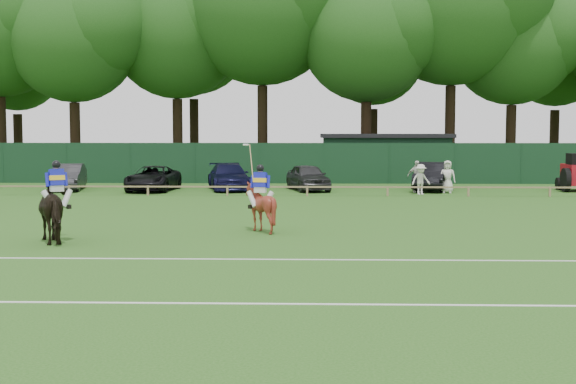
{
  "coord_description": "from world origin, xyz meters",
  "views": [
    {
      "loc": [
        1.21,
        -20.26,
        3.27
      ],
      "look_at": [
        0.5,
        3.0,
        1.4
      ],
      "focal_mm": 48.0,
      "sensor_mm": 36.0,
      "label": 1
    }
  ],
  "objects_px": {
    "hatch_grey": "(308,177)",
    "utility_shed": "(385,157)",
    "spectator_right": "(447,177)",
    "horse_dark": "(57,210)",
    "sedan_navy": "(229,177)",
    "horse_chestnut": "(260,207)",
    "sedan_grey": "(68,177)",
    "spectator_left": "(421,179)",
    "suv_black": "(153,178)",
    "estate_black": "(432,176)",
    "spectator_mid": "(416,176)"
  },
  "relations": [
    {
      "from": "hatch_grey",
      "to": "utility_shed",
      "type": "relative_size",
      "value": 0.51
    },
    {
      "from": "spectator_right",
      "to": "utility_shed",
      "type": "relative_size",
      "value": 0.2
    },
    {
      "from": "horse_dark",
      "to": "utility_shed",
      "type": "xyz_separation_m",
      "value": [
        12.22,
        28.1,
        0.6
      ]
    },
    {
      "from": "sedan_navy",
      "to": "spectator_right",
      "type": "relative_size",
      "value": 2.93
    },
    {
      "from": "horse_chestnut",
      "to": "horse_dark",
      "type": "bearing_deg",
      "value": 32.15
    },
    {
      "from": "spectator_right",
      "to": "utility_shed",
      "type": "distance_m",
      "value": 10.27
    },
    {
      "from": "sedan_grey",
      "to": "spectator_left",
      "type": "height_order",
      "value": "spectator_left"
    },
    {
      "from": "horse_dark",
      "to": "suv_black",
      "type": "xyz_separation_m",
      "value": [
        -1.14,
        19.1,
        -0.27
      ]
    },
    {
      "from": "sedan_navy",
      "to": "hatch_grey",
      "type": "relative_size",
      "value": 1.17
    },
    {
      "from": "horse_chestnut",
      "to": "sedan_grey",
      "type": "xyz_separation_m",
      "value": [
        -11.68,
        17.02,
        -0.08
      ]
    },
    {
      "from": "sedan_grey",
      "to": "hatch_grey",
      "type": "height_order",
      "value": "hatch_grey"
    },
    {
      "from": "utility_shed",
      "to": "sedan_navy",
      "type": "bearing_deg",
      "value": -138.47
    },
    {
      "from": "utility_shed",
      "to": "estate_black",
      "type": "bearing_deg",
      "value": -77.83
    },
    {
      "from": "sedan_navy",
      "to": "estate_black",
      "type": "relative_size",
      "value": 1.07
    },
    {
      "from": "horse_dark",
      "to": "suv_black",
      "type": "bearing_deg",
      "value": -116.7
    },
    {
      "from": "sedan_grey",
      "to": "estate_black",
      "type": "relative_size",
      "value": 0.94
    },
    {
      "from": "suv_black",
      "to": "hatch_grey",
      "type": "xyz_separation_m",
      "value": [
        8.38,
        0.47,
        0.05
      ]
    },
    {
      "from": "sedan_navy",
      "to": "estate_black",
      "type": "xyz_separation_m",
      "value": [
        11.09,
        0.07,
        0.04
      ]
    },
    {
      "from": "horse_chestnut",
      "to": "spectator_right",
      "type": "xyz_separation_m",
      "value": [
        8.74,
        15.65,
        0.05
      ]
    },
    {
      "from": "horse_chestnut",
      "to": "hatch_grey",
      "type": "relative_size",
      "value": 0.38
    },
    {
      "from": "sedan_navy",
      "to": "suv_black",
      "type": "bearing_deg",
      "value": 177.94
    },
    {
      "from": "horse_dark",
      "to": "spectator_right",
      "type": "xyz_separation_m",
      "value": [
        14.53,
        18.11,
        -0.09
      ]
    },
    {
      "from": "sedan_navy",
      "to": "estate_black",
      "type": "height_order",
      "value": "estate_black"
    },
    {
      "from": "suv_black",
      "to": "spectator_right",
      "type": "relative_size",
      "value": 2.83
    },
    {
      "from": "spectator_mid",
      "to": "utility_shed",
      "type": "bearing_deg",
      "value": 85.6
    },
    {
      "from": "horse_dark",
      "to": "sedan_grey",
      "type": "xyz_separation_m",
      "value": [
        -5.89,
        19.49,
        -0.22
      ]
    },
    {
      "from": "utility_shed",
      "to": "sedan_grey",
      "type": "bearing_deg",
      "value": -154.57
    },
    {
      "from": "sedan_grey",
      "to": "estate_black",
      "type": "height_order",
      "value": "estate_black"
    },
    {
      "from": "horse_chestnut",
      "to": "sedan_grey",
      "type": "bearing_deg",
      "value": -46.47
    },
    {
      "from": "sedan_grey",
      "to": "spectator_left",
      "type": "relative_size",
      "value": 2.81
    },
    {
      "from": "sedan_grey",
      "to": "spectator_right",
      "type": "height_order",
      "value": "spectator_right"
    },
    {
      "from": "sedan_grey",
      "to": "utility_shed",
      "type": "height_order",
      "value": "utility_shed"
    },
    {
      "from": "utility_shed",
      "to": "hatch_grey",
      "type": "bearing_deg",
      "value": -120.26
    },
    {
      "from": "horse_chestnut",
      "to": "spectator_right",
      "type": "distance_m",
      "value": 17.93
    },
    {
      "from": "sedan_grey",
      "to": "estate_black",
      "type": "xyz_separation_m",
      "value": [
        19.88,
        0.43,
        0.05
      ]
    },
    {
      "from": "hatch_grey",
      "to": "horse_chestnut",
      "type": "bearing_deg",
      "value": -110.2
    },
    {
      "from": "spectator_mid",
      "to": "hatch_grey",
      "type": "bearing_deg",
      "value": 160.9
    },
    {
      "from": "sedan_grey",
      "to": "hatch_grey",
      "type": "bearing_deg",
      "value": -9.54
    },
    {
      "from": "sedan_navy",
      "to": "spectator_mid",
      "type": "xyz_separation_m",
      "value": [
        10.07,
        -1.3,
        0.12
      ]
    },
    {
      "from": "spectator_left",
      "to": "utility_shed",
      "type": "height_order",
      "value": "utility_shed"
    },
    {
      "from": "spectator_mid",
      "to": "spectator_right",
      "type": "distance_m",
      "value": 1.61
    },
    {
      "from": "horse_dark",
      "to": "sedan_navy",
      "type": "xyz_separation_m",
      "value": [
        2.9,
        19.84,
        -0.21
      ]
    },
    {
      "from": "hatch_grey",
      "to": "spectator_left",
      "type": "bearing_deg",
      "value": -38.42
    },
    {
      "from": "sedan_navy",
      "to": "spectator_mid",
      "type": "distance_m",
      "value": 10.16
    },
    {
      "from": "spectator_right",
      "to": "sedan_navy",
      "type": "bearing_deg",
      "value": -175.64
    },
    {
      "from": "suv_black",
      "to": "sedan_navy",
      "type": "height_order",
      "value": "sedan_navy"
    },
    {
      "from": "spectator_left",
      "to": "spectator_right",
      "type": "bearing_deg",
      "value": 14.32
    },
    {
      "from": "spectator_right",
      "to": "spectator_mid",
      "type": "bearing_deg",
      "value": 177.54
    },
    {
      "from": "horse_chestnut",
      "to": "spectator_right",
      "type": "bearing_deg",
      "value": -110.11
    },
    {
      "from": "sedan_grey",
      "to": "utility_shed",
      "type": "relative_size",
      "value": 0.52
    }
  ]
}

